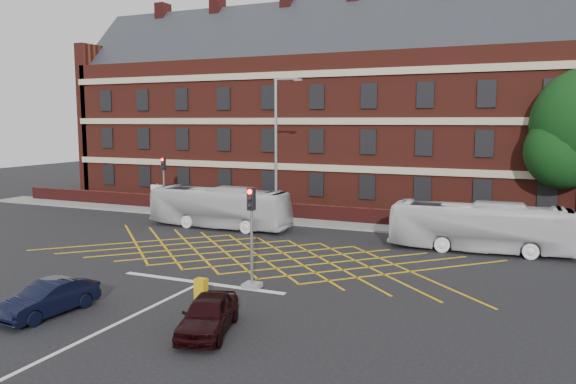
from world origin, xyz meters
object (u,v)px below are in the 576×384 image
at_px(street_lamp, 277,179).
at_px(utility_cabinet, 201,289).
at_px(bus_right, 480,227).
at_px(car_navy, 49,298).
at_px(traffic_light_near, 252,247).
at_px(bus_left, 219,207).
at_px(direction_signs, 157,194).
at_px(traffic_light_far, 164,191).
at_px(car_maroon, 208,314).

bearing_deg(street_lamp, utility_cabinet, -77.67).
xyz_separation_m(bus_right, car_navy, (-13.46, -16.81, -0.72)).
relative_size(bus_right, traffic_light_near, 2.24).
relative_size(bus_left, bus_right, 1.02).
xyz_separation_m(direction_signs, utility_cabinet, (14.71, -16.99, -0.95)).
xyz_separation_m(bus_left, bus_right, (16.35, -0.24, -0.02)).
relative_size(traffic_light_far, direction_signs, 1.94).
distance_m(car_maroon, traffic_light_near, 5.33).
distance_m(car_maroon, direction_signs, 26.07).
xyz_separation_m(bus_right, direction_signs, (-24.05, 3.90, 0.04)).
bearing_deg(car_navy, traffic_light_far, 120.46).
height_order(car_navy, street_lamp, street_lamp).
distance_m(car_navy, traffic_light_near, 8.00).
xyz_separation_m(car_navy, street_lamp, (1.13, 17.44, 2.75)).
bearing_deg(street_lamp, direction_signs, 164.37).
bearing_deg(direction_signs, traffic_light_near, -43.05).
bearing_deg(utility_cabinet, traffic_light_far, 129.65).
relative_size(bus_right, car_maroon, 2.56).
bearing_deg(car_navy, street_lamp, 91.37).
distance_m(car_navy, car_maroon, 6.30).
distance_m(traffic_light_far, utility_cabinet, 21.65).
height_order(bus_left, bus_right, bus_left).
bearing_deg(utility_cabinet, car_maroon, -53.87).
bearing_deg(direction_signs, street_lamp, -15.63).
bearing_deg(direction_signs, traffic_light_far, -21.04).
height_order(street_lamp, utility_cabinet, street_lamp).
bearing_deg(traffic_light_far, bus_left, -26.02).
bearing_deg(bus_right, car_navy, 138.60).
relative_size(bus_left, direction_signs, 4.43).
height_order(bus_right, car_navy, bus_right).
relative_size(bus_left, car_navy, 2.60).
distance_m(car_maroon, street_lamp, 17.61).
bearing_deg(traffic_light_near, bus_right, 52.96).
bearing_deg(street_lamp, traffic_light_far, 164.85).
relative_size(car_maroon, traffic_light_near, 0.87).
bearing_deg(traffic_light_far, car_navy, -64.61).
distance_m(traffic_light_near, utility_cabinet, 2.81).
relative_size(bus_left, car_maroon, 2.60).
distance_m(bus_left, utility_cabinet, 15.10).
distance_m(bus_left, traffic_light_far, 7.55).
bearing_deg(traffic_light_near, bus_left, 126.18).
relative_size(car_navy, street_lamp, 0.39).
bearing_deg(utility_cabinet, bus_right, 54.50).
bearing_deg(traffic_light_near, direction_signs, 136.95).
height_order(car_navy, direction_signs, direction_signs).
height_order(traffic_light_far, utility_cabinet, traffic_light_far).
distance_m(traffic_light_near, street_lamp, 12.33).
xyz_separation_m(bus_right, traffic_light_near, (-8.21, -10.88, 0.43)).
bearing_deg(utility_cabinet, bus_left, 117.75).
bearing_deg(car_navy, direction_signs, 122.13).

